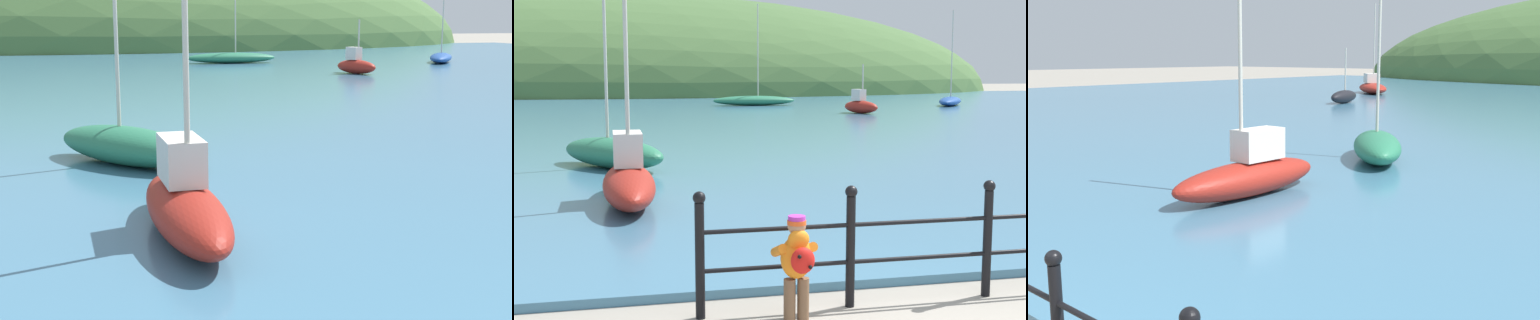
% 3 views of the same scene
% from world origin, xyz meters
% --- Properties ---
extents(water, '(80.00, 60.00, 0.10)m').
position_xyz_m(water, '(0.00, 32.00, 0.05)').
color(water, teal).
rests_on(water, ground).
extents(far_hillside, '(77.64, 42.70, 19.78)m').
position_xyz_m(far_hillside, '(0.00, 71.10, 0.00)').
color(far_hillside, '#476B38').
rests_on(far_hillside, ground).
extents(iron_railing, '(4.55, 0.12, 1.21)m').
position_xyz_m(iron_railing, '(0.22, 1.50, 0.64)').
color(iron_railing, black).
rests_on(iron_railing, ground).
extents(child_in_coat, '(0.38, 0.53, 1.00)m').
position_xyz_m(child_in_coat, '(-1.15, 1.16, 0.61)').
color(child_in_coat, brown).
rests_on(child_in_coat, ground).
extents(boat_twin_mast, '(3.66, 4.68, 5.83)m').
position_xyz_m(boat_twin_mast, '(18.05, 35.53, 0.39)').
color(boat_twin_mast, '#1E4793').
rests_on(boat_twin_mast, water).
extents(boat_far_right, '(0.87, 3.37, 4.32)m').
position_xyz_m(boat_far_right, '(-2.46, 6.98, 0.50)').
color(boat_far_right, maroon).
rests_on(boat_far_right, water).
extents(boat_white_sailboat, '(1.62, 2.43, 2.48)m').
position_xyz_m(boat_white_sailboat, '(9.87, 29.30, 0.50)').
color(boat_white_sailboat, maroon).
rests_on(boat_white_sailboat, water).
extents(boat_green_fishing, '(2.83, 3.33, 4.33)m').
position_xyz_m(boat_green_fishing, '(-2.67, 11.50, 0.45)').
color(boat_green_fishing, '#287551').
rests_on(boat_green_fishing, water).
extents(boat_mid_harbor, '(5.14, 1.66, 6.17)m').
position_xyz_m(boat_mid_harbor, '(6.20, 38.19, 0.42)').
color(boat_mid_harbor, '#287551').
rests_on(boat_mid_harbor, water).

